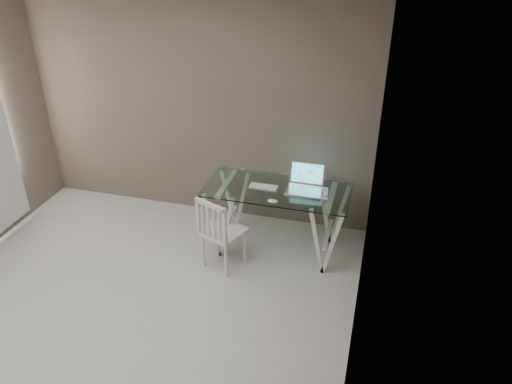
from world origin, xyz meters
TOP-DOWN VIEW (x-y plane):
  - room at (-0.06, 0.02)m, footprint 4.50×4.52m
  - desk at (1.07, 1.65)m, footprint 1.50×0.70m
  - chair at (0.58, 1.17)m, footprint 0.49×0.49m
  - laptop at (1.34, 1.73)m, footprint 0.36×0.31m
  - keyboard at (0.92, 1.65)m, footprint 0.31×0.13m
  - mouse at (1.08, 1.37)m, footprint 0.10×0.06m
  - phone_dock at (1.57, 1.59)m, footprint 0.07×0.07m

SIDE VIEW (x-z plane):
  - desk at x=1.07m, z-range 0.01..0.76m
  - chair at x=0.58m, z-range 0.04..0.87m
  - keyboard at x=0.92m, z-range 0.75..0.75m
  - mouse at x=1.08m, z-range 0.75..0.78m
  - phone_dock at x=1.57m, z-range 0.72..0.84m
  - laptop at x=1.34m, z-range 0.68..0.93m
  - room at x=-0.06m, z-range 0.36..3.07m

